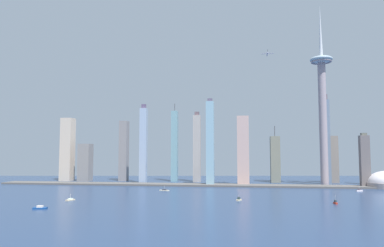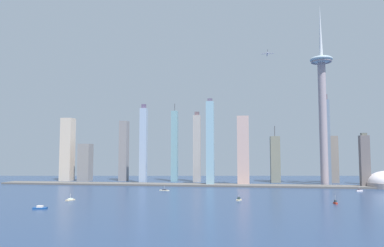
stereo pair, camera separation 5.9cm
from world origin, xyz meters
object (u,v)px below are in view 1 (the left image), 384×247
Objects in this scene: skyscraper_3 at (197,148)px; boat_4 at (239,199)px; skyscraper_11 at (331,159)px; skyscraper_2 at (326,141)px; skyscraper_6 at (275,159)px; skyscraper_10 at (85,162)px; skyscraper_9 at (210,143)px; skyscraper_5 at (243,150)px; skyscraper_8 at (143,145)px; boat_1 at (164,190)px; airplane at (267,54)px; boat_3 at (359,190)px; boat_0 at (40,208)px; skyscraper_7 at (175,146)px; skyscraper_12 at (67,149)px; skyscraper_4 at (124,151)px; observation_tower at (322,95)px; boat_2 at (70,200)px; boat_6 at (335,203)px; skyscraper_0 at (365,161)px; skyscraper_1 at (365,166)px.

skyscraper_3 reaches higher than boat_4.
skyscraper_2 is at bearing -115.93° from skyscraper_11.
skyscraper_6 is 426.13m from skyscraper_10.
skyscraper_6 is at bearing 36.21° from skyscraper_9.
skyscraper_8 is (-209.33, 22.30, 12.47)m from skyscraper_5.
skyscraper_2 is at bearing -132.83° from boat_1.
airplane is at bearing -137.93° from skyscraper_11.
boat_3 is (190.17, -82.17, -66.71)m from skyscraper_5.
boat_0 is (-228.41, -332.41, -66.92)m from skyscraper_5.
skyscraper_2 is at bearing 14.84° from skyscraper_9.
skyscraper_7 is at bearing -112.06° from boat_0.
skyscraper_6 is at bearing 2.64° from skyscraper_12.
skyscraper_7 is at bearing 152.61° from skyscraper_5.
skyscraper_10 is (-255.30, -10.96, -32.77)m from skyscraper_3.
boat_0 is at bearing -84.08° from skyscraper_4.
skyscraper_2 is 557.82m from boat_0.
boat_1 is 318.01m from airplane.
observation_tower is 342.29m from boat_4.
skyscraper_5 is 352.25m from boat_2.
skyscraper_2 is 1.05× the size of skyscraper_7.
skyscraper_3 is 389.11m from boat_6.
observation_tower is at bearing 136.12° from boat_2.
skyscraper_8 is 402.97m from skyscraper_11.
skyscraper_4 is 5.73× the size of airplane.
boat_3 is (418.58, 250.24, 0.20)m from boat_0.
skyscraper_10 is at bearing 170.04° from skyscraper_5.
skyscraper_2 is 112.28m from skyscraper_6.
observation_tower is 330.69m from skyscraper_7.
boat_4 is at bearing -105.95° from boat_6.
skyscraper_12 is (-130.72, -13.56, 3.58)m from skyscraper_4.
skyscraper_9 is at bearing 156.88° from boat_2.
skyscraper_3 is at bearing -154.76° from boat_6.
boat_6 is (267.05, -321.30, -77.40)m from skyscraper_7.
skyscraper_5 reaches higher than skyscraper_0.
skyscraper_0 is 1.01× the size of skyscraper_11.
airplane is at bearing -12.71° from skyscraper_9.
boat_6 is (343.19, 16.94, 0.62)m from boat_2.
skyscraper_9 is at bearing -12.95° from skyscraper_8.
skyscraper_1 reaches higher than boat_4.
boat_3 is (322.00, 36.10, 0.55)m from boat_1.
skyscraper_4 is 13.12× the size of boat_4.
skyscraper_9 is (206.90, -89.09, 15.36)m from skyscraper_4.
skyscraper_8 is 197.15m from skyscraper_12.
skyscraper_5 reaches higher than boat_2.
skyscraper_0 is at bearing 0.64° from skyscraper_9.
skyscraper_6 is at bearing -178.46° from skyscraper_11.
skyscraper_4 is at bearing -162.39° from boat_2.
observation_tower reaches higher than skyscraper_6.
skyscraper_11 is at bearing 140.47° from boat_2.
skyscraper_2 is 219.55m from airplane.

